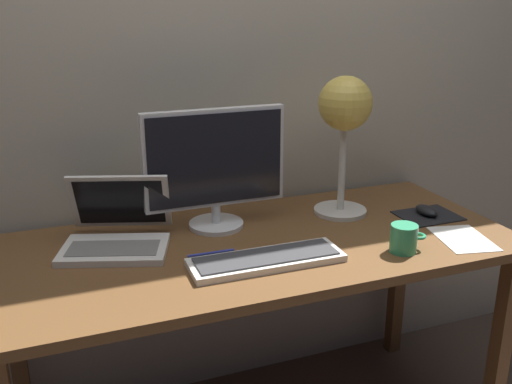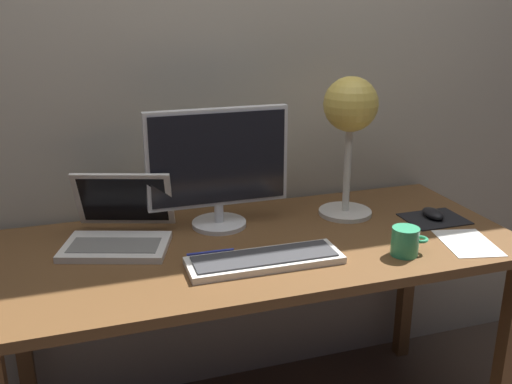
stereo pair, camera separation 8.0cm
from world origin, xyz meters
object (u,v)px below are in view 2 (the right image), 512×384
Objects in this scene: monitor at (218,164)px; laptop at (120,224)px; mouse at (433,214)px; pen at (210,252)px; coffee_mug at (406,241)px; desk_lamp at (350,115)px; keyboard_main at (265,260)px.

laptop is at bearing -174.93° from monitor.
mouse is 0.69× the size of pen.
laptop is at bearing 155.38° from coffee_mug.
monitor is 0.97× the size of desk_lamp.
coffee_mug reaches higher than keyboard_main.
coffee_mug is (-0.25, -0.22, 0.02)m from mouse.
keyboard_main is 0.93× the size of desk_lamp.
laptop is 1.03m from mouse.
keyboard_main is at bearing -41.59° from pen.
laptop is at bearing 179.80° from desk_lamp.
coffee_mug is (0.46, -0.38, -0.17)m from monitor.
monitor is 0.62m from coffee_mug.
desk_lamp is 0.44m from mouse.
laptop is at bearing 172.35° from mouse.
laptop is (-0.32, -0.03, -0.15)m from monitor.
laptop reaches higher than mouse.
mouse is at bearing 12.81° from keyboard_main.
keyboard_main is at bearing -37.74° from laptop.
laptop is at bearing 144.50° from pen.
laptop is 3.92× the size of mouse.
pen is (-0.13, 0.11, -0.01)m from keyboard_main.
mouse is (0.65, 0.15, 0.01)m from keyboard_main.
desk_lamp reaches higher than pen.
keyboard_main is at bearing -167.19° from mouse.
desk_lamp reaches higher than keyboard_main.
monitor reaches higher than coffee_mug.
keyboard_main is at bearing -144.10° from desk_lamp.
monitor is 0.46m from desk_lamp.
monitor is 4.77× the size of mouse.
mouse is (0.70, -0.17, -0.19)m from monitor.
mouse is 0.78m from pen.
pen is at bearing -35.50° from laptop.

